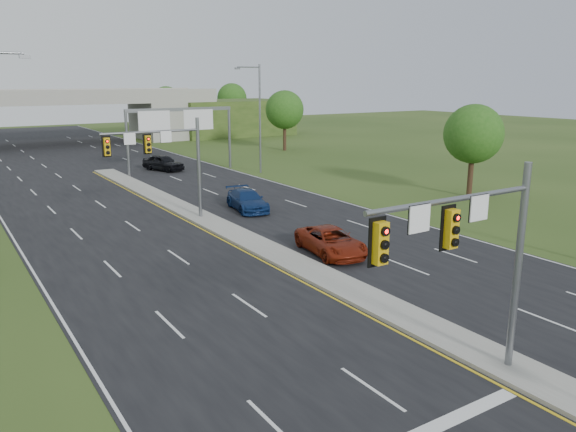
# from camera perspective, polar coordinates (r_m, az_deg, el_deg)

# --- Properties ---
(ground) EXTENTS (240.00, 240.00, 0.00)m
(ground) POSITION_cam_1_polar(r_m,az_deg,el_deg) (20.91, 21.40, -14.25)
(ground) COLOR #2F4619
(ground) RESTS_ON ground
(road) EXTENTS (24.00, 160.00, 0.02)m
(road) POSITION_cam_1_polar(r_m,az_deg,el_deg) (48.89, -13.64, 2.13)
(road) COLOR black
(road) RESTS_ON ground
(median) EXTENTS (2.00, 54.00, 0.16)m
(median) POSITION_cam_1_polar(r_m,az_deg,el_deg) (37.99, -7.62, -0.73)
(median) COLOR gray
(median) RESTS_ON road
(lane_markings) EXTENTS (23.72, 160.00, 0.01)m
(lane_markings) POSITION_cam_1_polar(r_m,az_deg,el_deg) (43.08, -11.71, 0.72)
(lane_markings) COLOR gold
(lane_markings) RESTS_ON road
(signal_mast_near) EXTENTS (6.62, 0.60, 7.00)m
(signal_mast_near) POSITION_cam_1_polar(r_m,az_deg,el_deg) (17.42, 18.52, -2.82)
(signal_mast_near) COLOR slate
(signal_mast_near) RESTS_ON ground
(signal_mast_far) EXTENTS (6.62, 0.60, 7.00)m
(signal_mast_far) POSITION_cam_1_polar(r_m,az_deg,el_deg) (38.02, -12.20, 6.20)
(signal_mast_far) COLOR slate
(signal_mast_far) RESTS_ON ground
(sign_gantry) EXTENTS (11.58, 0.44, 6.67)m
(sign_gantry) POSITION_cam_1_polar(r_m,az_deg,el_deg) (59.75, -11.02, 9.36)
(sign_gantry) COLOR slate
(sign_gantry) RESTS_ON ground
(overpass) EXTENTS (80.00, 14.00, 8.10)m
(overpass) POSITION_cam_1_polar(r_m,az_deg,el_deg) (91.91, -23.25, 8.88)
(overpass) COLOR gray
(overpass) RESTS_ON ground
(lightpole_r_far) EXTENTS (2.85, 0.25, 11.00)m
(lightpole_r_far) POSITION_cam_1_polar(r_m,az_deg,el_deg) (58.14, -3.05, 10.33)
(lightpole_r_far) COLOR slate
(lightpole_r_far) RESTS_ON ground
(tree_r_near) EXTENTS (4.80, 4.80, 7.60)m
(tree_r_near) POSITION_cam_1_polar(r_m,az_deg,el_deg) (48.45, 18.33, 7.91)
(tree_r_near) COLOR #382316
(tree_r_near) RESTS_ON ground
(tree_r_mid) EXTENTS (5.20, 5.20, 8.12)m
(tree_r_mid) POSITION_cam_1_polar(r_m,az_deg,el_deg) (77.55, -0.35, 10.73)
(tree_r_mid) COLOR #382316
(tree_r_mid) RESTS_ON ground
(tree_back_c) EXTENTS (5.60, 5.60, 8.32)m
(tree_back_c) POSITION_cam_1_polar(r_m,az_deg,el_deg) (111.69, -12.24, 11.33)
(tree_back_c) COLOR #382316
(tree_back_c) RESTS_ON ground
(tree_back_d) EXTENTS (6.00, 6.00, 8.85)m
(tree_back_d) POSITION_cam_1_polar(r_m,az_deg,el_deg) (117.36, -5.72, 11.82)
(tree_back_d) COLOR #382316
(tree_back_d) RESTS_ON ground
(car_far_a) EXTENTS (3.18, 5.54, 1.46)m
(car_far_a) POSITION_cam_1_polar(r_m,az_deg,el_deg) (31.25, 4.40, -2.57)
(car_far_a) COLOR maroon
(car_far_a) RESTS_ON road
(car_far_b) EXTENTS (2.96, 5.44, 1.50)m
(car_far_b) POSITION_cam_1_polar(r_m,az_deg,el_deg) (41.76, -4.17, 1.61)
(car_far_b) COLOR navy
(car_far_b) RESTS_ON road
(car_far_c) EXTENTS (3.72, 5.34, 1.69)m
(car_far_c) POSITION_cam_1_polar(r_m,az_deg,el_deg) (61.61, -12.56, 5.31)
(car_far_c) COLOR black
(car_far_c) RESTS_ON road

